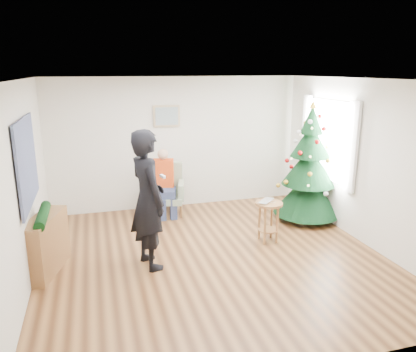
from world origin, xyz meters
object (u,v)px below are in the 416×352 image
object	(u,v)px
armchair	(165,196)
console	(46,244)
christmas_tree	(309,168)
stool	(268,222)
standing_man	(148,200)

from	to	relation	value
armchair	console	xyz separation A→B (m)	(-1.99, -1.84, 0.04)
christmas_tree	console	world-z (taller)	christmas_tree
armchair	console	distance (m)	2.71
stool	standing_man	distance (m)	2.10
stool	armchair	distance (m)	2.22
christmas_tree	standing_man	xyz separation A→B (m)	(-3.08, -1.04, -0.01)
stool	armchair	size ratio (longest dim) A/B	0.68
armchair	christmas_tree	bearing A→B (deg)	-8.15
christmas_tree	stool	bearing A→B (deg)	-146.34
stool	standing_man	size ratio (longest dim) A/B	0.34
stool	armchair	world-z (taller)	armchair
stool	console	world-z (taller)	console
christmas_tree	stool	size ratio (longest dim) A/B	3.31
armchair	console	world-z (taller)	armchair
armchair	console	bearing A→B (deg)	-123.56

